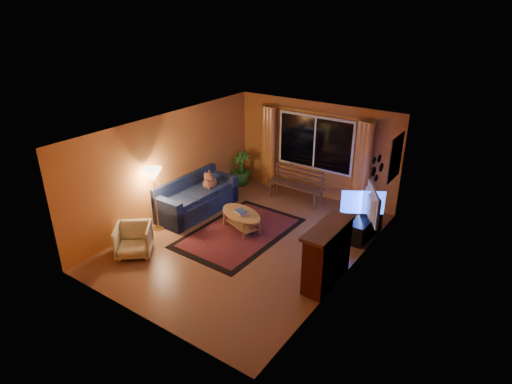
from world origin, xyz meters
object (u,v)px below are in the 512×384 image
Objects in this scene: floor_lamp at (156,200)px; tv_console at (365,227)px; coffee_table at (241,221)px; sofa at (196,195)px; bench at (295,193)px; armchair at (133,239)px.

floor_lamp is 1.32× the size of tv_console.
tv_console is (2.41, 1.30, 0.02)m from coffee_table.
floor_lamp is (-0.13, -1.15, 0.30)m from sofa.
coffee_table is at bearing -149.18° from tv_console.
floor_lamp is (-1.82, -3.09, 0.52)m from bench.
sofa is at bearing 83.69° from floor_lamp.
sofa is 1.20m from floor_lamp.
tv_console is at bearing 30.43° from floor_lamp.
armchair reaches higher than tv_console.
coffee_table is (-0.23, -2.04, -0.01)m from bench.
floor_lamp is 4.67m from tv_console.
sofa is at bearing -130.07° from bench.
tv_console is at bearing 28.38° from coffee_table.
armchair is 4.94m from tv_console.
bench is 1.31× the size of tv_console.
armchair is 0.64× the size of tv_console.
bench is 4.36m from armchair.
armchair is 0.48× the size of floor_lamp.
floor_lamp is at bearing 70.93° from armchair.
sofa reaches higher than armchair.
floor_lamp reaches higher than bench.
sofa is 1.93× the size of tv_console.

